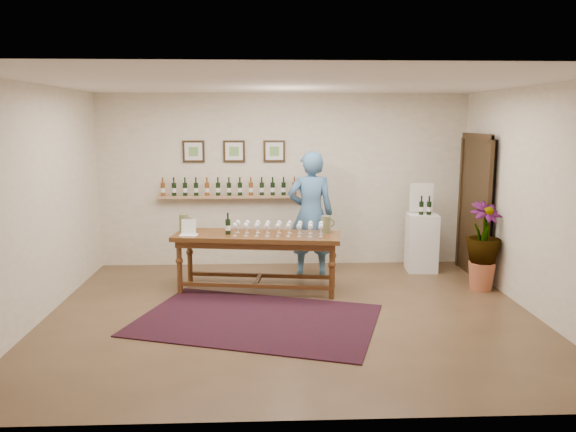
{
  "coord_description": "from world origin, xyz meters",
  "views": [
    {
      "loc": [
        -0.32,
        -6.64,
        2.37
      ],
      "look_at": [
        0.0,
        0.8,
        1.1
      ],
      "focal_mm": 35.0,
      "sensor_mm": 36.0,
      "label": 1
    }
  ],
  "objects_px": {
    "tasting_table": "(257,243)",
    "person": "(311,214)",
    "display_pedestal": "(422,242)",
    "potted_plant": "(483,246)"
  },
  "relations": [
    {
      "from": "tasting_table",
      "to": "potted_plant",
      "type": "bearing_deg",
      "value": 6.7
    },
    {
      "from": "potted_plant",
      "to": "person",
      "type": "relative_size",
      "value": 0.56
    },
    {
      "from": "tasting_table",
      "to": "person",
      "type": "distance_m",
      "value": 1.16
    },
    {
      "from": "tasting_table",
      "to": "display_pedestal",
      "type": "bearing_deg",
      "value": 28.58
    },
    {
      "from": "tasting_table",
      "to": "potted_plant",
      "type": "relative_size",
      "value": 2.2
    },
    {
      "from": "potted_plant",
      "to": "tasting_table",
      "type": "bearing_deg",
      "value": 178.52
    },
    {
      "from": "potted_plant",
      "to": "person",
      "type": "height_order",
      "value": "person"
    },
    {
      "from": "tasting_table",
      "to": "person",
      "type": "bearing_deg",
      "value": 52.23
    },
    {
      "from": "tasting_table",
      "to": "person",
      "type": "height_order",
      "value": "person"
    },
    {
      "from": "display_pedestal",
      "to": "potted_plant",
      "type": "relative_size",
      "value": 0.85
    }
  ]
}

